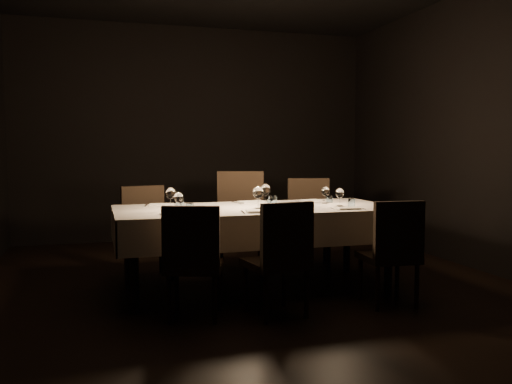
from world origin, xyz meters
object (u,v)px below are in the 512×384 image
object	(u,v)px
chair_far_center	(241,217)
chair_near_right	(393,248)
dining_table	(256,215)
chair_near_left	(193,256)
chair_far_right	(309,218)
chair_near_center	(281,253)
chair_far_left	(146,227)

from	to	relation	value
chair_far_center	chair_near_right	bearing A→B (deg)	-49.65
dining_table	chair_near_left	distance (m)	1.03
chair_far_center	chair_far_right	bearing A→B (deg)	11.65
chair_near_left	chair_near_center	world-z (taller)	chair_near_center
chair_near_center	chair_near_right	xyz separation A→B (m)	(0.97, 0.01, -0.01)
chair_near_center	chair_near_left	bearing A→B (deg)	-20.75
chair_near_center	chair_far_center	world-z (taller)	chair_far_center
chair_near_left	chair_far_right	distance (m)	2.19
dining_table	chair_near_right	xyz separation A→B (m)	(0.91, -0.84, -0.20)
chair_near_left	chair_far_center	size ratio (longest dim) A/B	0.84
chair_near_center	chair_far_right	bearing A→B (deg)	-128.36
chair_near_left	chair_near_center	bearing A→B (deg)	-172.97
chair_near_left	chair_far_right	size ratio (longest dim) A/B	0.91
dining_table	chair_far_center	world-z (taller)	chair_far_center
dining_table	chair_far_center	distance (m)	0.86
dining_table	chair_far_left	bearing A→B (deg)	139.79
chair_near_center	chair_far_left	xyz separation A→B (m)	(-0.86, 1.63, 0.01)
chair_far_left	chair_far_center	world-z (taller)	chair_far_center
dining_table	chair_near_center	bearing A→B (deg)	-93.83
chair_near_right	chair_near_left	bearing A→B (deg)	0.44
chair_far_center	chair_far_right	world-z (taller)	chair_far_center
chair_near_left	dining_table	bearing A→B (deg)	-116.34
chair_far_left	chair_far_center	xyz separation A→B (m)	(1.00, 0.07, 0.06)
chair_near_left	chair_far_left	size ratio (longest dim) A/B	0.96
chair_near_center	chair_near_right	distance (m)	0.97
dining_table	chair_far_right	bearing A→B (deg)	43.76
chair_near_center	chair_far_right	world-z (taller)	chair_far_right
dining_table	chair_near_left	world-z (taller)	chair_near_left
dining_table	chair_near_right	bearing A→B (deg)	-42.58
dining_table	chair_near_center	xyz separation A→B (m)	(-0.06, -0.85, -0.19)
dining_table	chair_near_center	size ratio (longest dim) A/B	2.81
chair_near_center	dining_table	bearing A→B (deg)	-103.57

